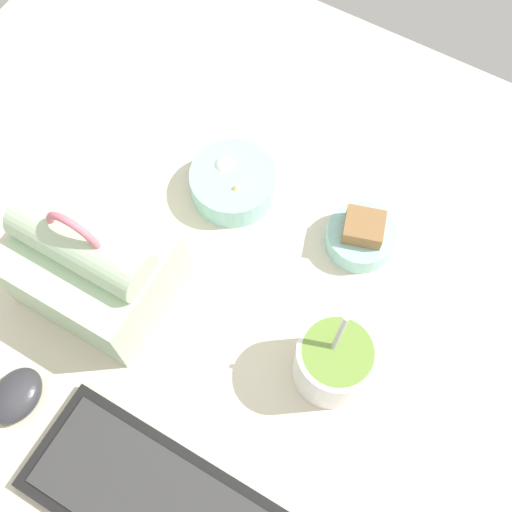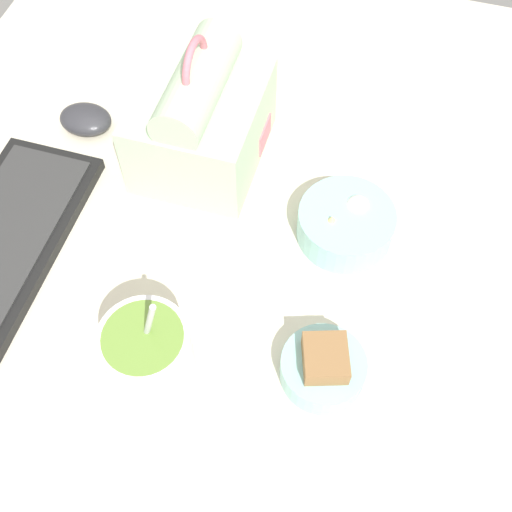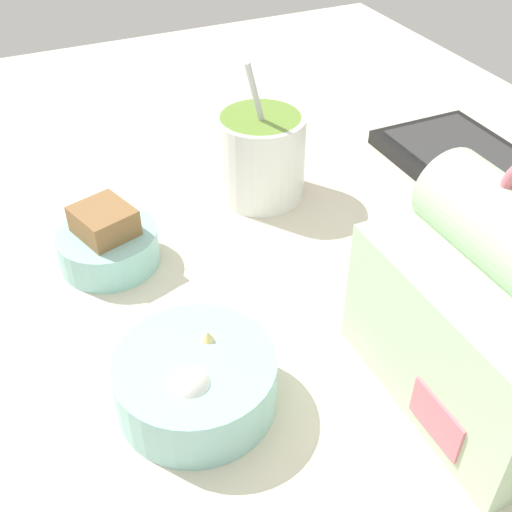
{
  "view_description": "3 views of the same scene",
  "coord_description": "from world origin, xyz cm",
  "px_view_note": "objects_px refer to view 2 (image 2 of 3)",
  "views": [
    {
      "loc": [
        -14.59,
        28.93,
        89.65
      ],
      "look_at": [
        4.06,
        -3.15,
        7.0
      ],
      "focal_mm": 45.0,
      "sensor_mm": 36.0,
      "label": 1
    },
    {
      "loc": [
        -36.9,
        -15.17,
        76.59
      ],
      "look_at": [
        4.06,
        -3.15,
        7.0
      ],
      "focal_mm": 45.0,
      "sensor_mm": 36.0,
      "label": 2
    },
    {
      "loc": [
        46.77,
        -22.74,
        44.61
      ],
      "look_at": [
        4.06,
        -3.15,
        7.0
      ],
      "focal_mm": 45.0,
      "sensor_mm": 36.0,
      "label": 3
    }
  ],
  "objects_px": {
    "keyboard": "(4,242)",
    "bento_bowl_sandwich": "(323,367)",
    "lunch_bag": "(201,119)",
    "computer_mouse": "(86,119)",
    "bento_bowl_snacks": "(345,224)",
    "soup_cup": "(149,354)"
  },
  "relations": [
    {
      "from": "bento_bowl_sandwich",
      "to": "bento_bowl_snacks",
      "type": "bearing_deg",
      "value": 5.12
    },
    {
      "from": "lunch_bag",
      "to": "soup_cup",
      "type": "bearing_deg",
      "value": -171.38
    },
    {
      "from": "soup_cup",
      "to": "bento_bowl_sandwich",
      "type": "bearing_deg",
      "value": -74.89
    },
    {
      "from": "keyboard",
      "to": "bento_bowl_snacks",
      "type": "relative_size",
      "value": 2.55
    },
    {
      "from": "bento_bowl_sandwich",
      "to": "computer_mouse",
      "type": "bearing_deg",
      "value": 56.41
    },
    {
      "from": "keyboard",
      "to": "bento_bowl_snacks",
      "type": "bearing_deg",
      "value": -71.32
    },
    {
      "from": "keyboard",
      "to": "bento_bowl_sandwich",
      "type": "xyz_separation_m",
      "value": [
        -0.06,
        -0.46,
        0.01
      ]
    },
    {
      "from": "bento_bowl_sandwich",
      "to": "keyboard",
      "type": "bearing_deg",
      "value": 82.52
    },
    {
      "from": "keyboard",
      "to": "bento_bowl_snacks",
      "type": "height_order",
      "value": "bento_bowl_snacks"
    },
    {
      "from": "bento_bowl_snacks",
      "to": "computer_mouse",
      "type": "relative_size",
      "value": 1.61
    },
    {
      "from": "bento_bowl_sandwich",
      "to": "computer_mouse",
      "type": "height_order",
      "value": "bento_bowl_sandwich"
    },
    {
      "from": "lunch_bag",
      "to": "bento_bowl_snacks",
      "type": "height_order",
      "value": "lunch_bag"
    },
    {
      "from": "lunch_bag",
      "to": "soup_cup",
      "type": "xyz_separation_m",
      "value": [
        -0.34,
        -0.05,
        -0.02
      ]
    },
    {
      "from": "bento_bowl_snacks",
      "to": "bento_bowl_sandwich",
      "type": "bearing_deg",
      "value": -174.88
    },
    {
      "from": "bento_bowl_sandwich",
      "to": "computer_mouse",
      "type": "xyz_separation_m",
      "value": [
        0.29,
        0.44,
        -0.01
      ]
    },
    {
      "from": "keyboard",
      "to": "computer_mouse",
      "type": "xyz_separation_m",
      "value": [
        0.23,
        -0.02,
        0.01
      ]
    },
    {
      "from": "computer_mouse",
      "to": "bento_bowl_sandwich",
      "type": "bearing_deg",
      "value": -123.59
    },
    {
      "from": "keyboard",
      "to": "computer_mouse",
      "type": "relative_size",
      "value": 4.1
    },
    {
      "from": "bento_bowl_sandwich",
      "to": "lunch_bag",
      "type": "bearing_deg",
      "value": 40.67
    },
    {
      "from": "lunch_bag",
      "to": "computer_mouse",
      "type": "xyz_separation_m",
      "value": [
        0.0,
        0.19,
        -0.06
      ]
    },
    {
      "from": "keyboard",
      "to": "bento_bowl_sandwich",
      "type": "height_order",
      "value": "bento_bowl_sandwich"
    },
    {
      "from": "keyboard",
      "to": "lunch_bag",
      "type": "xyz_separation_m",
      "value": [
        0.23,
        -0.21,
        0.07
      ]
    }
  ]
}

